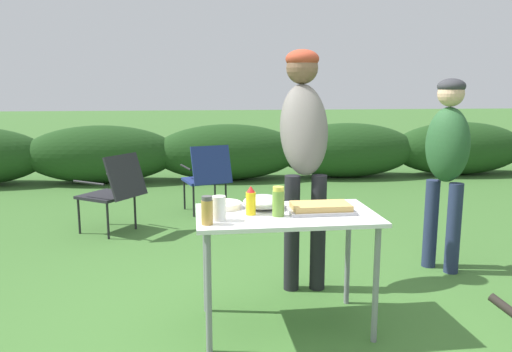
{
  "coord_description": "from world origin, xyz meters",
  "views": [
    {
      "loc": [
        -0.56,
        -2.93,
        1.5
      ],
      "look_at": [
        -0.13,
        0.47,
        0.89
      ],
      "focal_mm": 35.0,
      "sensor_mm": 36.0,
      "label": 1
    }
  ],
  "objects": [
    {
      "name": "plate_stack",
      "position": [
        -0.37,
        0.18,
        0.76
      ],
      "size": [
        0.24,
        0.24,
        0.04
      ],
      "primitive_type": "cylinder",
      "color": "white",
      "rests_on": "folding_table"
    },
    {
      "name": "relish_jar",
      "position": [
        -0.06,
        -0.07,
        0.83
      ],
      "size": [
        0.07,
        0.07,
        0.18
      ],
      "color": "olive",
      "rests_on": "folding_table"
    },
    {
      "name": "ground_plane",
      "position": [
        0.0,
        0.0,
        0.0
      ],
      "size": [
        60.0,
        60.0,
        0.0
      ],
      "primitive_type": "plane",
      "color": "#3D6B2D"
    },
    {
      "name": "mixing_bowl",
      "position": [
        -0.12,
        0.13,
        0.78
      ],
      "size": [
        0.26,
        0.26,
        0.09
      ],
      "primitive_type": "ellipsoid",
      "color": "silver",
      "rests_on": "folding_table"
    },
    {
      "name": "standing_person_in_gray_fleece",
      "position": [
        1.46,
        0.82,
        0.97
      ],
      "size": [
        0.42,
        0.44,
        1.57
      ],
      "rotation": [
        0.0,
        0.0,
        -0.93
      ],
      "color": "#232D4C",
      "rests_on": "ground"
    },
    {
      "name": "folding_table",
      "position": [
        0.0,
        0.0,
        0.66
      ],
      "size": [
        1.1,
        0.64,
        0.74
      ],
      "color": "white",
      "rests_on": "ground"
    },
    {
      "name": "camp_chair_green_behind_table",
      "position": [
        -0.4,
        2.94,
        0.47
      ],
      "size": [
        0.61,
        0.7,
        0.83
      ],
      "rotation": [
        0.0,
        0.0,
        0.29
      ],
      "color": "navy",
      "rests_on": "ground"
    },
    {
      "name": "standing_person_with_beanie",
      "position": [
        0.26,
        0.69,
        1.14
      ],
      "size": [
        0.39,
        0.52,
        1.78
      ],
      "rotation": [
        0.0,
        0.0,
        -0.06
      ],
      "color": "black",
      "rests_on": "ground"
    },
    {
      "name": "shrub_hedge",
      "position": [
        -0.0,
        5.12,
        0.46
      ],
      "size": [
        14.4,
        0.9,
        0.91
      ],
      "color": "#1E4219",
      "rests_on": "ground"
    },
    {
      "name": "camp_chair_near_hedge",
      "position": [
        -1.38,
        2.25,
        0.47
      ],
      "size": [
        0.75,
        0.72,
        0.83
      ],
      "rotation": [
        0.0,
        0.0,
        0.96
      ],
      "color": "#232328",
      "rests_on": "ground"
    },
    {
      "name": "mustard_bottle",
      "position": [
        -0.22,
        -0.01,
        0.82
      ],
      "size": [
        0.06,
        0.06,
        0.18
      ],
      "color": "yellow",
      "rests_on": "folding_table"
    },
    {
      "name": "paper_cup_stack",
      "position": [
        -0.42,
        -0.13,
        0.81
      ],
      "size": [
        0.08,
        0.08,
        0.15
      ],
      "primitive_type": "cylinder",
      "color": "white",
      "rests_on": "folding_table"
    },
    {
      "name": "spice_jar",
      "position": [
        -0.49,
        -0.2,
        0.82
      ],
      "size": [
        0.07,
        0.07,
        0.16
      ],
      "color": "#B2893D",
      "rests_on": "folding_table"
    },
    {
      "name": "food_tray",
      "position": [
        0.21,
        -0.01,
        0.77
      ],
      "size": [
        0.4,
        0.24,
        0.06
      ],
      "color": "#9E9EA3",
      "rests_on": "folding_table"
    }
  ]
}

